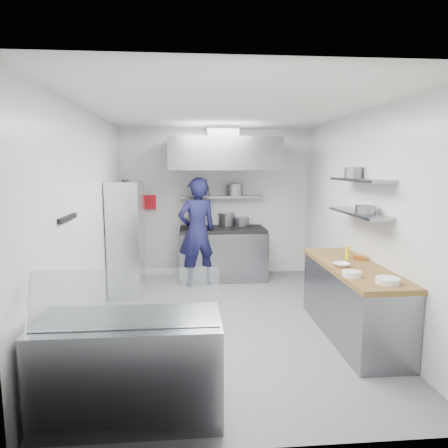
{
  "coord_description": "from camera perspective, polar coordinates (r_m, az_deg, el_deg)",
  "views": [
    {
      "loc": [
        -0.49,
        -5.17,
        2.09
      ],
      "look_at": [
        0.0,
        0.6,
        1.25
      ],
      "focal_mm": 32.0,
      "sensor_mm": 36.0,
      "label": 1
    }
  ],
  "objects": [
    {
      "name": "floor",
      "position": [
        5.6,
        0.53,
        -13.66
      ],
      "size": [
        5.0,
        5.0,
        0.0
      ],
      "primitive_type": "plane",
      "color": "slate",
      "rests_on": "ground"
    },
    {
      "name": "ceiling",
      "position": [
        5.24,
        0.57,
        16.03
      ],
      "size": [
        5.0,
        5.0,
        0.0
      ],
      "primitive_type": "plane",
      "rotation": [
        3.14,
        0.0,
        0.0
      ],
      "color": "silver",
      "rests_on": "wall_back"
    },
    {
      "name": "wall_back",
      "position": [
        7.72,
        -1.19,
        3.11
      ],
      "size": [
        3.6,
        2.8,
        0.02
      ],
      "primitive_type": "cube",
      "rotation": [
        1.57,
        0.0,
        0.0
      ],
      "color": "white",
      "rests_on": "floor"
    },
    {
      "name": "wall_front",
      "position": [
        2.8,
        5.38,
        -6.01
      ],
      "size": [
        3.6,
        2.8,
        0.02
      ],
      "primitive_type": "cube",
      "rotation": [
        -1.57,
        0.0,
        0.0
      ],
      "color": "white",
      "rests_on": "floor"
    },
    {
      "name": "wall_left",
      "position": [
        5.38,
        -18.9,
        0.44
      ],
      "size": [
        2.8,
        5.0,
        0.02
      ],
      "primitive_type": "cube",
      "rotation": [
        1.57,
        0.0,
        1.57
      ],
      "color": "white",
      "rests_on": "floor"
    },
    {
      "name": "wall_right",
      "position": [
        5.7,
        18.89,
        0.85
      ],
      "size": [
        2.8,
        5.0,
        0.02
      ],
      "primitive_type": "cube",
      "rotation": [
        1.57,
        0.0,
        -1.57
      ],
      "color": "white",
      "rests_on": "floor"
    },
    {
      "name": "gas_range",
      "position": [
        7.48,
        -0.2,
        -4.42
      ],
      "size": [
        1.6,
        0.8,
        0.9
      ],
      "primitive_type": "cube",
      "color": "gray",
      "rests_on": "floor"
    },
    {
      "name": "cooktop",
      "position": [
        7.39,
        -0.21,
        -0.79
      ],
      "size": [
        1.57,
        0.78,
        0.06
      ],
      "primitive_type": "cube",
      "color": "black",
      "rests_on": "gas_range"
    },
    {
      "name": "stock_pot_left",
      "position": [
        7.63,
        -4.07,
        0.46
      ],
      "size": [
        0.3,
        0.3,
        0.2
      ],
      "primitive_type": "cylinder",
      "color": "slate",
      "rests_on": "cooktop"
    },
    {
      "name": "stock_pot_mid",
      "position": [
        7.69,
        0.36,
        0.69
      ],
      "size": [
        0.31,
        0.31,
        0.24
      ],
      "primitive_type": "cylinder",
      "color": "slate",
      "rests_on": "cooktop"
    },
    {
      "name": "stock_pot_right",
      "position": [
        7.66,
        2.56,
        0.36
      ],
      "size": [
        0.29,
        0.29,
        0.16
      ],
      "primitive_type": "cylinder",
      "color": "slate",
      "rests_on": "cooktop"
    },
    {
      "name": "over_range_shelf",
      "position": [
        7.56,
        -0.36,
        3.92
      ],
      "size": [
        1.6,
        0.3,
        0.04
      ],
      "primitive_type": "cube",
      "color": "gray",
      "rests_on": "wall_back"
    },
    {
      "name": "shelf_pot_a",
      "position": [
        7.33,
        -3.25,
        4.64
      ],
      "size": [
        0.29,
        0.29,
        0.18
      ],
      "primitive_type": "cylinder",
      "color": "slate",
      "rests_on": "over_range_shelf"
    },
    {
      "name": "shelf_pot_b",
      "position": [
        7.48,
        1.53,
        4.87
      ],
      "size": [
        0.31,
        0.31,
        0.22
      ],
      "primitive_type": "cylinder",
      "color": "slate",
      "rests_on": "over_range_shelf"
    },
    {
      "name": "extractor_hood",
      "position": [
        7.12,
        -0.1,
        9.94
      ],
      "size": [
        1.9,
        1.15,
        0.55
      ],
      "primitive_type": "cube",
      "color": "gray",
      "rests_on": "wall_back"
    },
    {
      "name": "hood_duct",
      "position": [
        7.37,
        -0.25,
        12.84
      ],
      "size": [
        0.55,
        0.55,
        0.24
      ],
      "primitive_type": "cube",
      "color": "slate",
      "rests_on": "extractor_hood"
    },
    {
      "name": "red_firebox",
      "position": [
        7.68,
        -10.52,
        3.1
      ],
      "size": [
        0.22,
        0.1,
        0.26
      ],
      "primitive_type": "cube",
      "color": "red",
      "rests_on": "wall_back"
    },
    {
      "name": "chef",
      "position": [
        6.98,
        -3.84,
        -1.16
      ],
      "size": [
        0.81,
        0.66,
        1.9
      ],
      "primitive_type": "imported",
      "rotation": [
        0.0,
        0.0,
        3.48
      ],
      "color": "#13143B",
      "rests_on": "floor"
    },
    {
      "name": "wire_rack",
      "position": [
        6.72,
        -13.69,
        -1.98
      ],
      "size": [
        0.5,
        0.9,
        1.85
      ],
      "primitive_type": "cube",
      "color": "silver",
      "rests_on": "floor"
    },
    {
      "name": "rack_bin_a",
      "position": [
        6.41,
        -14.11,
        -3.61
      ],
      "size": [
        0.17,
        0.22,
        0.19
      ],
      "primitive_type": "cube",
      "color": "white",
      "rests_on": "wire_rack"
    },
    {
      "name": "rack_bin_b",
      "position": [
        6.69,
        -13.76,
        1.23
      ],
      "size": [
        0.15,
        0.2,
        0.17
      ],
      "primitive_type": "cube",
      "color": "yellow",
      "rests_on": "wire_rack"
    },
    {
      "name": "rack_jar",
      "position": [
        6.33,
        -13.9,
        5.39
      ],
      "size": [
        0.11,
        0.11,
        0.18
      ],
      "primitive_type": "cylinder",
      "color": "black",
      "rests_on": "wire_rack"
    },
    {
      "name": "knife_strip",
      "position": [
        4.49,
        -21.44,
        0.79
      ],
      "size": [
        0.04,
        0.55,
        0.05
      ],
      "primitive_type": "cube",
      "color": "black",
      "rests_on": "wall_left"
    },
    {
      "name": "prep_counter_base",
      "position": [
        5.25,
        17.79,
        -10.7
      ],
      "size": [
        0.62,
        2.0,
        0.84
      ],
      "primitive_type": "cube",
      "color": "gray",
      "rests_on": "floor"
    },
    {
      "name": "prep_counter_top",
      "position": [
        5.12,
        18.01,
        -5.93
      ],
      "size": [
        0.65,
        2.04,
        0.06
      ],
      "primitive_type": "cube",
      "color": "brown",
      "rests_on": "prep_counter_base"
    },
    {
      "name": "plate_stack_a",
      "position": [
        4.45,
        22.34,
        -7.48
      ],
      "size": [
        0.24,
        0.24,
        0.06
      ],
      "primitive_type": "cylinder",
      "color": "white",
      "rests_on": "prep_counter_top"
    },
    {
      "name": "plate_stack_b",
      "position": [
        4.59,
        17.78,
        -6.79
      ],
      "size": [
        0.2,
        0.2,
        0.06
      ],
      "primitive_type": "cylinder",
      "color": "white",
      "rests_on": "prep_counter_top"
    },
    {
      "name": "copper_pan",
      "position": [
        5.45,
        18.83,
        -4.49
      ],
      "size": [
        0.16,
        0.16,
        0.06
      ],
      "primitive_type": "cylinder",
      "color": "#D17D3B",
      "rests_on": "prep_counter_top"
    },
    {
      "name": "squeeze_bottle",
      "position": [
        5.37,
        17.2,
        -3.93
      ],
      "size": [
        0.05,
        0.05,
        0.18
      ],
      "primitive_type": "cylinder",
      "color": "yellow",
      "rests_on": "prep_counter_top"
    },
    {
      "name": "mixing_bowl",
      "position": [
        4.99,
        16.4,
        -5.61
      ],
      "size": [
        0.21,
        0.21,
        0.05
      ],
      "primitive_type": "imported",
      "rotation": [
        0.0,
        0.0,
        0.09
      ],
      "color": "white",
      "rests_on": "prep_counter_top"
    },
    {
      "name": "wall_shelf_lower",
      "position": [
        5.35,
        18.65,
        1.49
      ],
      "size": [
        0.3,
        1.3,
        0.04
      ],
      "primitive_type": "cube",
      "color": "gray",
      "rests_on": "wall_right"
    },
    {
      "name": "wall_shelf_upper",
      "position": [
        5.32,
        18.86,
        5.98
      ],
      "size": [
        0.3,
        1.3,
        0.04
      ],
      "primitive_type": "cube",
      "color": "gray",
      "rests_on": "wall_right"
    },
    {
      "name": "shelf_pot_c",
      "position": [
        5.13,
        19.55,
        1.96
      ],
      "size": [
        0.24,
        0.24,
        0.1
      ],
      "primitive_type": "cylinder",
      "color": "slate",
      "rests_on": "wall_shelf_lower"
    },
    {
      "name": "shelf_pot_d",
      "position": [
        5.62,
        17.99,
        7.04
      ],
      "size": [
        0.24,
        0.24,
        0.14
      ],
      "primitive_type": "cylinder",
      "color": "slate",
      "rests_on": "wall_shelf_upper"
    },
    {
      "name": "display_case",
      "position": [
        3.62,
        -13.17,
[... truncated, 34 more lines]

